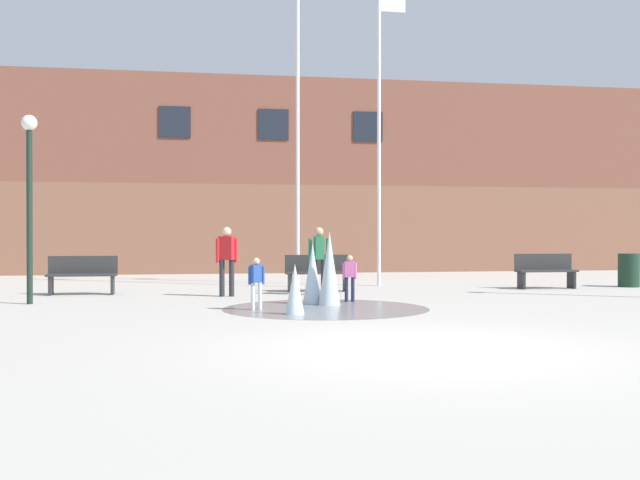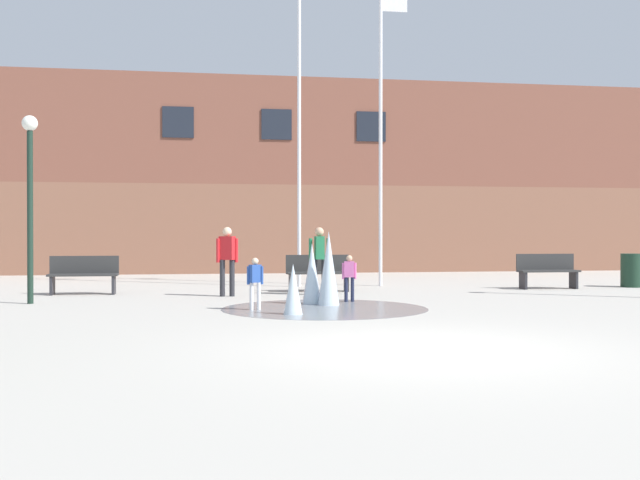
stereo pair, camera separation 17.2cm
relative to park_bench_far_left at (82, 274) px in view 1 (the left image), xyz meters
The scene contains 14 objects.
ground_plane 10.84m from the park_bench_far_left, 59.78° to the right, with size 100.00×100.00×0.00m, color #B2ADA3.
library_building 13.20m from the park_bench_far_left, 64.84° to the left, with size 36.00×6.05×7.16m.
splash_fountain 6.32m from the park_bench_far_left, 37.18° to the right, with size 3.97×3.97×1.49m.
park_bench_far_left is the anchor object (origin of this frame).
park_bench_under_left_flagpole 5.64m from the park_bench_far_left, ahead, with size 1.60×0.44×0.91m.
park_bench_near_trashcan 11.70m from the park_bench_far_left, ahead, with size 1.60×0.44×0.91m.
child_running 5.69m from the park_bench_far_left, 48.68° to the right, with size 0.31×0.21×0.99m.
adult_watching 3.55m from the park_bench_far_left, 18.31° to the right, with size 0.50×0.34×1.59m.
child_with_pink_shirt 6.52m from the park_bench_far_left, 26.45° to the right, with size 0.31×0.17×0.99m.
teen_by_trashcan 5.61m from the park_bench_far_left, 10.65° to the right, with size 0.50×0.34×1.59m.
flagpole_left 7.05m from the park_bench_far_left, 17.51° to the left, with size 0.80×0.10×8.86m.
flagpole_right 8.80m from the park_bench_far_left, 12.54° to the left, with size 0.80×0.10×8.41m.
lamp_post_left_lane 3.15m from the park_bench_far_left, 107.43° to the right, with size 0.32×0.32×3.87m.
trash_can 14.21m from the park_bench_far_left, ahead, with size 0.56×0.56×0.90m, color #193323.
Camera 1 is at (-2.87, -8.97, 1.44)m, focal length 42.00 mm.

